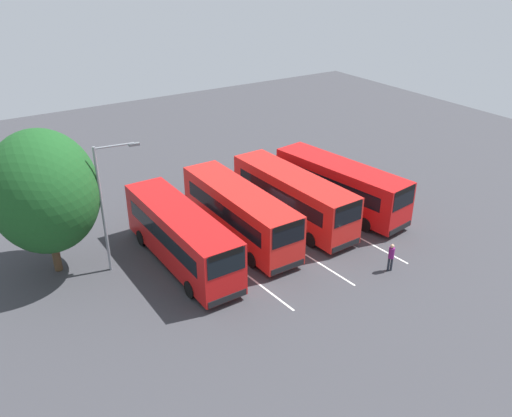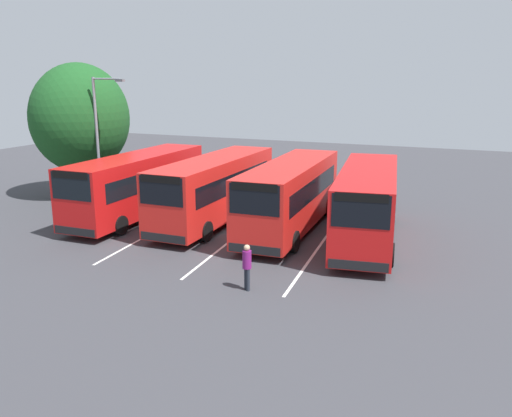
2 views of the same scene
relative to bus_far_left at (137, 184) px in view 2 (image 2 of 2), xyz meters
name	(u,v)px [view 2 (image 2 of 2)]	position (x,y,z in m)	size (l,w,h in m)	color
ground_plane	(247,228)	(-0.24, 6.25, -1.81)	(70.80, 70.80, 0.00)	#38383D
bus_far_left	(137,184)	(0.00, 0.00, 0.00)	(10.18, 2.70, 3.31)	red
bus_center_left	(215,188)	(-0.71, 4.24, 0.00)	(10.17, 2.66, 3.31)	red
bus_center_right	(290,194)	(-0.78, 8.33, 0.00)	(10.24, 2.94, 3.31)	red
bus_far_right	(367,202)	(-0.52, 12.12, 0.00)	(10.37, 3.87, 3.31)	red
pedestrian	(247,264)	(6.95, 9.47, -0.82)	(0.45, 0.45, 1.68)	#232833
street_lamp	(100,133)	(-1.53, -3.49, 2.41)	(0.49, 2.40, 7.31)	gray
depot_tree	(80,118)	(-3.14, -6.21, 3.03)	(6.34, 5.71, 8.18)	#4C3823
lane_stripe_outer_left	(176,220)	(-0.24, 2.19, -1.81)	(14.62, 0.12, 0.01)	silver
lane_stripe_inner_left	(247,228)	(-0.24, 6.25, -1.81)	(14.62, 0.12, 0.01)	silver
lane_stripe_inner_right	(326,237)	(-0.24, 10.31, -1.81)	(14.62, 0.12, 0.01)	silver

